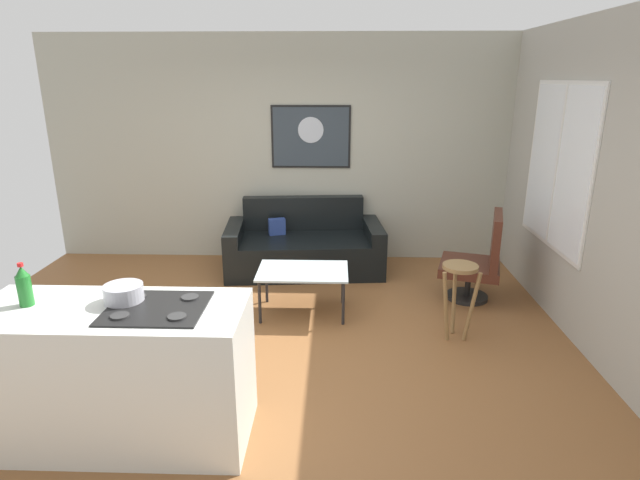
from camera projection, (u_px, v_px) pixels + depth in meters
name	position (u px, v px, depth m)	size (l,w,h in m)	color
ground	(284.00, 346.00, 4.63)	(6.40, 6.40, 0.04)	brown
back_wall	(300.00, 151.00, 6.52)	(6.40, 0.05, 2.80)	#A8A899
right_wall	(590.00, 186.00, 4.41)	(0.05, 6.40, 2.80)	#A9A79C
couch	(304.00, 248.00, 6.37)	(1.95, 1.09, 0.84)	black
coffee_table	(303.00, 274.00, 5.13)	(0.89, 0.60, 0.46)	silver
armchair	(479.00, 261.00, 5.44)	(0.75, 0.77, 0.96)	black
bar_stool	(459.00, 283.00, 4.59)	(0.36, 0.35, 0.71)	olive
kitchen_counter	(117.00, 373.00, 3.33)	(1.68, 0.70, 0.95)	silver
soda_bottle	(24.00, 286.00, 3.19)	(0.09, 0.09, 0.28)	#207027
mixing_bowl	(124.00, 294.00, 3.25)	(0.24, 0.24, 0.12)	silver
wall_painting	(311.00, 137.00, 6.42)	(0.99, 0.03, 0.77)	black
window	(558.00, 167.00, 4.97)	(0.03, 1.44, 1.59)	silver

